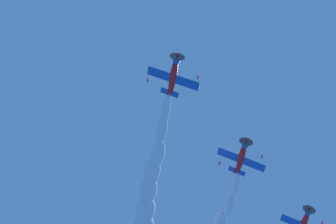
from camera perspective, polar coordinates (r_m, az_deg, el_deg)
airplane_lead at (r=90.81m, az=0.50°, el=3.35°), size 6.96×6.77×3.16m
airplane_left_wingman at (r=100.87m, az=6.69°, el=-4.09°), size 6.97×6.72×3.57m
airplane_right_wingman at (r=110.25m, az=12.25°, el=-9.90°), size 6.93×6.76×3.50m
smoke_trail_lead at (r=107.65m, az=-2.19°, el=-9.80°), size 31.14×25.91×4.64m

